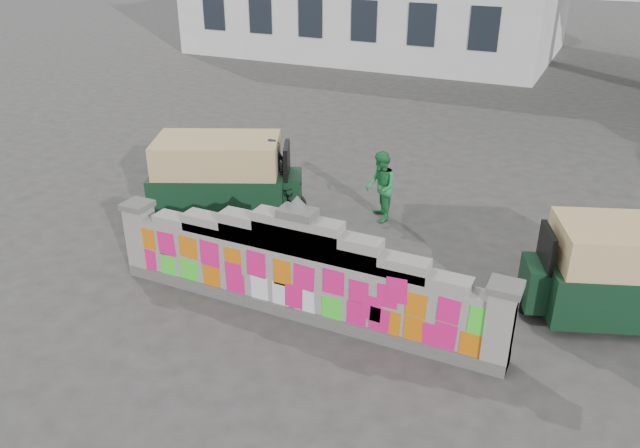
# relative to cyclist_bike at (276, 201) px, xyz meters

# --- Properties ---
(ground) EXTENTS (100.00, 100.00, 0.00)m
(ground) POSITION_rel_cyclist_bike_xyz_m (1.99, -2.84, -0.44)
(ground) COLOR #383533
(ground) RESTS_ON ground
(parapet_wall) EXTENTS (6.48, 0.44, 2.01)m
(parapet_wall) POSITION_rel_cyclist_bike_xyz_m (1.99, -2.84, 0.31)
(parapet_wall) COLOR #4C4C49
(parapet_wall) RESTS_ON ground
(cyclist_bike) EXTENTS (1.76, 1.13, 0.88)m
(cyclist_bike) POSITION_rel_cyclist_bike_xyz_m (0.00, 0.00, 0.00)
(cyclist_bike) COLOR black
(cyclist_bike) RESTS_ON ground
(cyclist_rider) EXTENTS (0.52, 0.63, 1.48)m
(cyclist_rider) POSITION_rel_cyclist_bike_xyz_m (0.00, 0.00, 0.30)
(cyclist_rider) COLOR black
(cyclist_rider) RESTS_ON ground
(pedestrian) EXTENTS (0.84, 0.89, 1.45)m
(pedestrian) POSITION_rel_cyclist_bike_xyz_m (1.90, 0.94, 0.29)
(pedestrian) COLOR #24853E
(pedestrian) RESTS_ON ground
(rickshaw_left) EXTENTS (3.16, 2.39, 1.71)m
(rickshaw_left) POSITION_rel_cyclist_bike_xyz_m (-1.01, -0.34, 0.45)
(rickshaw_left) COLOR black
(rickshaw_left) RESTS_ON ground
(rickshaw_right) EXTENTS (2.93, 2.08, 1.58)m
(rickshaw_right) POSITION_rel_cyclist_bike_xyz_m (6.44, -0.84, 0.38)
(rickshaw_right) COLOR black
(rickshaw_right) RESTS_ON ground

